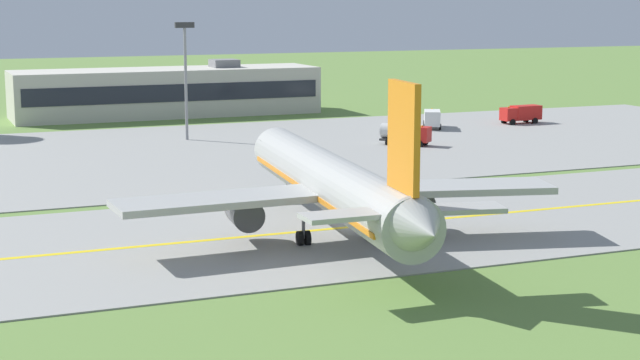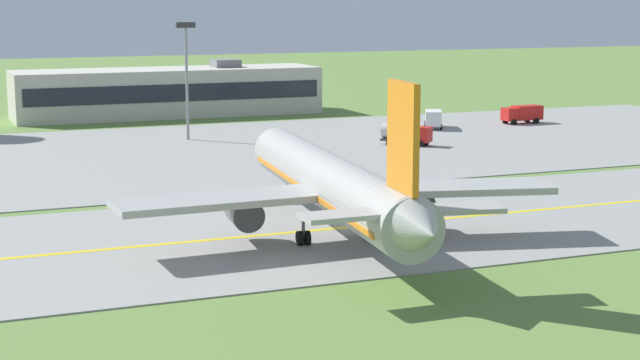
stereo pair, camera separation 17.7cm
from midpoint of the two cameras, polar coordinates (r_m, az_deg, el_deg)
ground_plane at (r=78.85m, az=2.49°, el=-2.66°), size 500.00×500.00×0.00m
taxiway_strip at (r=78.84m, az=2.49°, el=-2.63°), size 240.00×28.00×0.10m
apron_pad at (r=120.79m, az=-1.55°, el=1.81°), size 140.00×52.00×0.10m
taxiway_centreline at (r=78.83m, az=2.49°, el=-2.59°), size 220.00×0.60×0.01m
airplane_lead at (r=74.15m, az=0.76°, el=-0.21°), size 32.32×39.65×12.70m
service_truck_baggage at (r=139.80m, az=6.41°, el=3.49°), size 4.58×6.27×2.60m
service_truck_fuel at (r=147.32m, az=11.32°, el=3.69°), size 6.11×2.63×2.60m
service_truck_catering at (r=123.05m, az=4.91°, el=2.63°), size 5.64×5.74×2.65m
terminal_building at (r=156.94m, az=-8.48°, el=4.91°), size 46.05×11.77×8.33m
apron_light_mast at (r=127.78m, az=-7.46°, el=6.37°), size 2.40×0.50×14.70m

